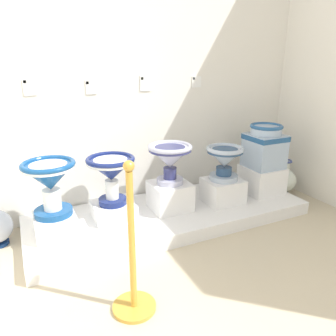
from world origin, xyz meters
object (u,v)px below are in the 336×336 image
object	(u,v)px
plinth_block_squat_floral	(170,196)
info_placard_first	(29,87)
plinth_block_rightmost	(113,210)
antique_toilet_broad_patterned	(265,145)
antique_toilet_squat_floral	(170,157)
plinth_block_broad_patterned	(261,179)
info_placard_third	(146,83)
antique_toilet_tall_cobalt	(50,179)
antique_toilet_central_ornate	(225,159)
plinth_block_central_ornate	(223,191)
antique_toilet_rightmost	(111,170)
info_placard_second	(91,87)
stanchion_post_near_left	(133,272)
info_placard_fourth	(196,82)
plinth_block_tall_cobalt	(55,224)
decorative_vase_corner	(284,180)

from	to	relation	value
plinth_block_squat_floral	info_placard_first	distance (m)	1.54
plinth_block_rightmost	antique_toilet_broad_patterned	bearing A→B (deg)	-3.88
plinth_block_rightmost	antique_toilet_squat_floral	bearing A→B (deg)	-7.20
antique_toilet_squat_floral	antique_toilet_broad_patterned	world-z (taller)	antique_toilet_broad_patterned
plinth_block_broad_patterned	info_placard_third	world-z (taller)	info_placard_third
antique_toilet_tall_cobalt	antique_toilet_central_ornate	bearing A→B (deg)	-1.91
plinth_block_squat_floral	plinth_block_central_ornate	bearing A→B (deg)	-8.78
antique_toilet_squat_floral	info_placard_first	bearing A→B (deg)	156.78
info_placard_first	antique_toilet_tall_cobalt	bearing A→B (deg)	-86.26
plinth_block_rightmost	antique_toilet_rightmost	distance (m)	0.38
antique_toilet_tall_cobalt	info_placard_third	distance (m)	1.30
plinth_block_squat_floral	plinth_block_broad_patterned	bearing A→B (deg)	-2.19
info_placard_second	stanchion_post_near_left	xyz separation A→B (m)	(-0.15, -1.43, -0.97)
antique_toilet_central_ornate	info_placard_second	bearing A→B (deg)	153.78
plinth_block_rightmost	info_placard_fourth	world-z (taller)	info_placard_fourth
info_placard_third	antique_toilet_squat_floral	bearing A→B (deg)	-85.13
plinth_block_tall_cobalt	decorative_vase_corner	bearing A→B (deg)	1.34
antique_toilet_central_ornate	antique_toilet_broad_patterned	size ratio (longest dim) A/B	0.80
plinth_block_squat_floral	info_placard_first	size ratio (longest dim) A/B	2.52
plinth_block_tall_cobalt	info_placard_fourth	distance (m)	1.95
info_placard_third	info_placard_fourth	distance (m)	0.57
info_placard_fourth	decorative_vase_corner	xyz separation A→B (m)	(0.93, -0.43, -1.08)
info_placard_fourth	plinth_block_tall_cobalt	bearing A→B (deg)	-162.59
plinth_block_broad_patterned	info_placard_fourth	world-z (taller)	info_placard_fourth
plinth_block_rightmost	decorative_vase_corner	bearing A→B (deg)	-1.14
antique_toilet_broad_patterned	plinth_block_broad_patterned	bearing A→B (deg)	0.00
plinth_block_squat_floral	antique_toilet_central_ornate	size ratio (longest dim) A/B	0.98
info_placard_fourth	antique_toilet_tall_cobalt	bearing A→B (deg)	-162.59
plinth_block_squat_floral	antique_toilet_broad_patterned	size ratio (longest dim) A/B	0.79
plinth_block_squat_floral	plinth_block_central_ornate	distance (m)	0.55
plinth_block_central_ornate	plinth_block_broad_patterned	xyz separation A→B (m)	(0.52, 0.04, 0.02)
plinth_block_squat_floral	stanchion_post_near_left	size ratio (longest dim) A/B	0.36
plinth_block_central_ornate	antique_toilet_central_ornate	distance (m)	0.33
plinth_block_broad_patterned	stanchion_post_near_left	size ratio (longest dim) A/B	0.39
antique_toilet_squat_floral	info_placard_fourth	distance (m)	0.93
antique_toilet_tall_cobalt	info_placard_second	size ratio (longest dim) A/B	3.52
plinth_block_tall_cobalt	decorative_vase_corner	xyz separation A→B (m)	(2.50, 0.06, -0.04)
plinth_block_squat_floral	stanchion_post_near_left	distance (m)	1.20
antique_toilet_broad_patterned	info_placard_second	world-z (taller)	info_placard_second
plinth_block_squat_floral	decorative_vase_corner	bearing A→B (deg)	1.10
plinth_block_rightmost	info_placard_third	xyz separation A→B (m)	(0.49, 0.39, 1.07)
antique_toilet_rightmost	stanchion_post_near_left	distance (m)	1.09
antique_toilet_central_ornate	info_placard_first	distance (m)	1.84
antique_toilet_rightmost	antique_toilet_central_ornate	xyz separation A→B (m)	(1.07, -0.15, 0.01)
antique_toilet_tall_cobalt	antique_toilet_central_ornate	distance (m)	1.59
decorative_vase_corner	stanchion_post_near_left	bearing A→B (deg)	-155.27
decorative_vase_corner	plinth_block_tall_cobalt	bearing A→B (deg)	-178.66
plinth_block_rightmost	stanchion_post_near_left	xyz separation A→B (m)	(-0.18, -1.04, 0.08)
antique_toilet_broad_patterned	plinth_block_tall_cobalt	bearing A→B (deg)	179.73
plinth_block_broad_patterned	antique_toilet_broad_patterned	xyz separation A→B (m)	(0.00, 0.00, 0.37)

